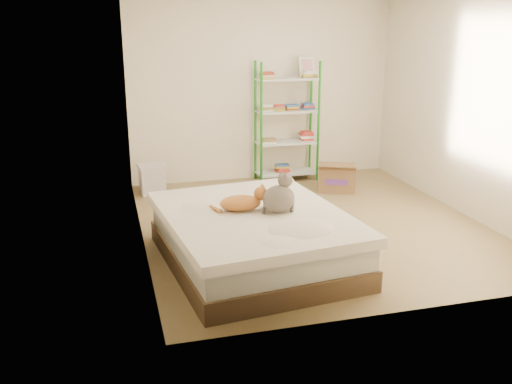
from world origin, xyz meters
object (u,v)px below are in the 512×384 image
object	(u,v)px
bed	(254,238)
orange_cat	(240,201)
shelf_unit	(287,120)
grey_cat	(279,193)
cardboard_box	(337,178)
white_bin	(152,179)

from	to	relation	value
bed	orange_cat	size ratio (longest dim) A/B	4.67
shelf_unit	bed	bearing A→B (deg)	-113.90
grey_cat	cardboard_box	distance (m)	2.63
cardboard_box	bed	bearing A→B (deg)	-107.18
shelf_unit	cardboard_box	bearing A→B (deg)	-54.51
bed	white_bin	bearing A→B (deg)	99.78
bed	grey_cat	bearing A→B (deg)	-19.22
bed	cardboard_box	bearing A→B (deg)	43.63
orange_cat	white_bin	world-z (taller)	orange_cat
bed	shelf_unit	world-z (taller)	shelf_unit
bed	grey_cat	world-z (taller)	grey_cat
white_bin	grey_cat	bearing A→B (deg)	-69.53
orange_cat	shelf_unit	xyz separation A→B (m)	(1.33, 2.66, 0.27)
grey_cat	white_bin	bearing A→B (deg)	10.24
orange_cat	grey_cat	size ratio (longest dim) A/B	1.23
cardboard_box	grey_cat	bearing A→B (deg)	-102.60
grey_cat	shelf_unit	bearing A→B (deg)	-29.73
bed	grey_cat	size ratio (longest dim) A/B	5.75
white_bin	shelf_unit	bearing A→B (deg)	6.32
orange_cat	shelf_unit	size ratio (longest dim) A/B	0.27
bed	shelf_unit	distance (m)	3.07
orange_cat	cardboard_box	world-z (taller)	orange_cat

